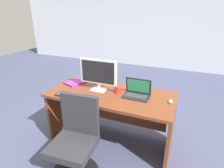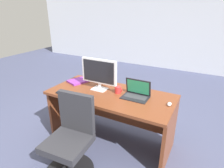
# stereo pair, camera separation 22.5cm
# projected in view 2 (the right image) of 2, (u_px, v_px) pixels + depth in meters

# --- Properties ---
(ground) EXTENTS (12.00, 12.00, 0.00)m
(ground) POSITION_uv_depth(u_px,v_px,m) (145.00, 99.00, 4.01)
(ground) COLOR #474C6B
(back_wall) EXTENTS (10.00, 0.10, 2.80)m
(back_wall) POSITION_uv_depth(u_px,v_px,m) (176.00, 22.00, 5.47)
(back_wall) COLOR silver
(back_wall) RESTS_ON ground
(desk) EXTENTS (1.67, 0.77, 0.75)m
(desk) POSITION_uv_depth(u_px,v_px,m) (112.00, 106.00, 2.63)
(desk) COLOR brown
(desk) RESTS_ON ground
(monitor) EXTENTS (0.52, 0.16, 0.43)m
(monitor) POSITION_uv_depth(u_px,v_px,m) (99.00, 72.00, 2.53)
(monitor) COLOR silver
(monitor) RESTS_ON desk
(laptop) EXTENTS (0.33, 0.23, 0.22)m
(laptop) POSITION_uv_depth(u_px,v_px,m) (137.00, 91.00, 2.40)
(laptop) COLOR black
(laptop) RESTS_ON desk
(keyboard) EXTENTS (0.41, 0.11, 0.02)m
(keyboard) POSITION_uv_depth(u_px,v_px,m) (70.00, 94.00, 2.45)
(keyboard) COLOR black
(keyboard) RESTS_ON desk
(mouse) EXTENTS (0.05, 0.08, 0.04)m
(mouse) POSITION_uv_depth(u_px,v_px,m) (169.00, 104.00, 2.19)
(mouse) COLOR silver
(mouse) RESTS_ON desk
(desk_lamp) EXTENTS (0.12, 0.15, 0.36)m
(desk_lamp) POSITION_uv_depth(u_px,v_px,m) (104.00, 67.00, 2.75)
(desk_lamp) COLOR #2D2D33
(desk_lamp) RESTS_ON desk
(book) EXTENTS (0.31, 0.34, 0.03)m
(book) POSITION_uv_depth(u_px,v_px,m) (78.00, 81.00, 2.89)
(book) COLOR purple
(book) RESTS_ON desk
(coffee_mug) EXTENTS (0.11, 0.08, 0.09)m
(coffee_mug) POSITION_uv_depth(u_px,v_px,m) (118.00, 90.00, 2.50)
(coffee_mug) COLOR red
(coffee_mug) RESTS_ON desk
(office_chair) EXTENTS (0.56, 0.56, 0.94)m
(office_chair) POSITION_uv_depth(u_px,v_px,m) (71.00, 143.00, 2.14)
(office_chair) COLOR black
(office_chair) RESTS_ON ground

